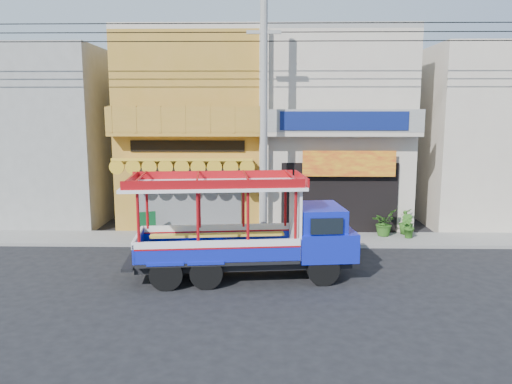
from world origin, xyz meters
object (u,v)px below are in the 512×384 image
utility_pole (268,108)px  potted_plant_b (408,226)px  green_sign (148,226)px  songthaew_truck (259,228)px  potted_plant_a (384,223)px  potted_plant_c (406,221)px

utility_pole → potted_plant_b: (5.36, 0.81, -4.46)m
green_sign → potted_plant_b: bearing=-0.1°
green_sign → potted_plant_b: (9.98, -0.01, 0.05)m
songthaew_truck → potted_plant_b: songthaew_truck is taller
utility_pole → green_sign: 6.51m
utility_pole → songthaew_truck: utility_pole is taller
potted_plant_a → potted_plant_c: 0.97m
songthaew_truck → potted_plant_c: songthaew_truck is taller
green_sign → potted_plant_b: green_sign is taller
songthaew_truck → potted_plant_b: 7.17m
potted_plant_b → potted_plant_a: bearing=25.9°
potted_plant_c → potted_plant_a: bearing=-43.6°
utility_pole → songthaew_truck: 5.02m
green_sign → potted_plant_c: size_ratio=0.94×
songthaew_truck → potted_plant_b: bearing=37.7°
potted_plant_a → green_sign: bearing=130.1°
utility_pole → potted_plant_b: size_ratio=30.72×
green_sign → potted_plant_b: size_ratio=1.06×
songthaew_truck → potted_plant_a: songthaew_truck is taller
utility_pole → potted_plant_b: 7.02m
potted_plant_a → utility_pole: bearing=142.2°
utility_pole → potted_plant_c: bearing=14.4°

